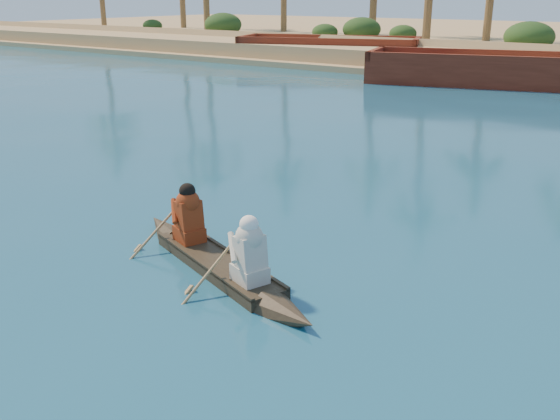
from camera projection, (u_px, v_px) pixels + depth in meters
The scene contains 3 objects.
canoe at pixel (217, 254), 10.75m from camera, with size 5.37×2.52×1.50m.
barge_left at pixel (329, 52), 43.59m from camera, with size 13.02×7.99×2.06m.
barge_mid at pixel (481, 71), 32.90m from camera, with size 12.33×6.87×1.95m.
Camera 1 is at (-1.17, -11.43, 4.54)m, focal length 40.00 mm.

